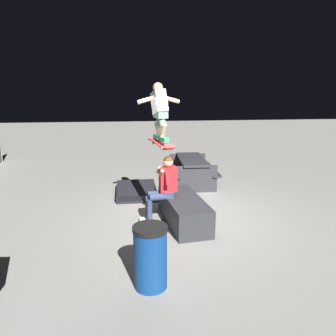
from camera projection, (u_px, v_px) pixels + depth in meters
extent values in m
plane|color=gray|center=(181.00, 219.00, 6.74)|extent=(40.00, 40.00, 0.00)
cube|color=#28282D|center=(184.00, 210.00, 6.49)|extent=(1.81, 0.89, 0.53)
cube|color=#2D3856|center=(168.00, 194.00, 6.48)|extent=(0.32, 0.20, 0.12)
cube|color=red|center=(168.00, 179.00, 6.41)|extent=(0.24, 0.36, 0.50)
sphere|color=tan|center=(168.00, 162.00, 6.32)|extent=(0.20, 0.20, 0.20)
sphere|color=#5C3219|center=(168.00, 161.00, 6.31)|extent=(0.19, 0.19, 0.19)
cylinder|color=red|center=(167.00, 178.00, 6.19)|extent=(0.20, 0.10, 0.29)
cylinder|color=tan|center=(161.00, 173.00, 6.21)|extent=(0.24, 0.10, 0.19)
cylinder|color=red|center=(163.00, 173.00, 6.56)|extent=(0.20, 0.10, 0.29)
cylinder|color=tan|center=(159.00, 170.00, 6.44)|extent=(0.24, 0.10, 0.19)
cylinder|color=#2D3856|center=(159.00, 197.00, 6.36)|extent=(0.19, 0.41, 0.14)
cylinder|color=#2D3856|center=(150.00, 211.00, 6.38)|extent=(0.11, 0.11, 0.49)
cube|color=white|center=(147.00, 223.00, 6.43)|extent=(0.13, 0.27, 0.08)
cylinder|color=#2D3856|center=(157.00, 194.00, 6.53)|extent=(0.19, 0.41, 0.14)
cylinder|color=#2D3856|center=(148.00, 208.00, 6.55)|extent=(0.11, 0.11, 0.49)
cube|color=white|center=(146.00, 219.00, 6.60)|extent=(0.13, 0.27, 0.08)
cube|color=#B72D2D|center=(161.00, 144.00, 6.40)|extent=(0.82, 0.42, 0.11)
cube|color=#B72D2D|center=(153.00, 139.00, 6.80)|extent=(0.17, 0.23, 0.04)
cube|color=#B72D2D|center=(170.00, 146.00, 5.99)|extent=(0.17, 0.22, 0.07)
cube|color=#99999E|center=(156.00, 143.00, 6.65)|extent=(0.11, 0.17, 0.04)
cylinder|color=white|center=(152.00, 144.00, 6.63)|extent=(0.06, 0.04, 0.05)
cylinder|color=white|center=(160.00, 144.00, 6.69)|extent=(0.06, 0.04, 0.05)
cube|color=#99999E|center=(166.00, 147.00, 6.15)|extent=(0.11, 0.17, 0.04)
cylinder|color=white|center=(162.00, 149.00, 6.13)|extent=(0.06, 0.04, 0.05)
cylinder|color=white|center=(170.00, 148.00, 6.19)|extent=(0.06, 0.04, 0.05)
cube|color=#2D9E66|center=(158.00, 137.00, 6.53)|extent=(0.28, 0.17, 0.08)
cube|color=#2D9E66|center=(164.00, 139.00, 6.21)|extent=(0.28, 0.17, 0.08)
cylinder|color=tan|center=(158.00, 129.00, 6.44)|extent=(0.26, 0.16, 0.31)
cylinder|color=slate|center=(160.00, 120.00, 6.33)|extent=(0.36, 0.22, 0.33)
cylinder|color=tan|center=(163.00, 131.00, 6.22)|extent=(0.26, 0.16, 0.31)
cylinder|color=slate|center=(162.00, 120.00, 6.23)|extent=(0.36, 0.22, 0.33)
cube|color=slate|center=(161.00, 115.00, 6.26)|extent=(0.34, 0.28, 0.12)
cube|color=white|center=(159.00, 102.00, 6.27)|extent=(0.49, 0.34, 0.52)
sphere|color=tan|center=(158.00, 88.00, 6.26)|extent=(0.20, 0.20, 0.20)
cylinder|color=tan|center=(148.00, 99.00, 6.19)|extent=(0.20, 0.45, 0.19)
cylinder|color=tan|center=(169.00, 99.00, 6.36)|extent=(0.20, 0.45, 0.19)
cube|color=black|center=(137.00, 194.00, 8.18)|extent=(1.21, 1.02, 0.06)
cube|color=black|center=(137.00, 192.00, 8.16)|extent=(1.16, 1.02, 0.35)
cube|color=black|center=(117.00, 193.00, 8.11)|extent=(1.07, 0.07, 0.16)
cube|color=black|center=(156.00, 192.00, 8.22)|extent=(1.07, 0.07, 0.16)
cube|color=#28282D|center=(192.00, 159.00, 9.00)|extent=(1.71, 0.74, 0.06)
cube|color=#28282D|center=(172.00, 170.00, 9.02)|extent=(1.70, 0.28, 0.04)
cube|color=#28282D|center=(211.00, 169.00, 9.12)|extent=(1.70, 0.28, 0.04)
cube|color=#28282D|center=(187.00, 165.00, 9.83)|extent=(0.08, 1.10, 0.72)
cube|color=#28282D|center=(196.00, 179.00, 8.34)|extent=(0.08, 1.10, 0.72)
cylinder|color=navy|center=(150.00, 259.00, 4.35)|extent=(0.45, 0.45, 0.84)
cylinder|color=black|center=(150.00, 229.00, 4.24)|extent=(0.48, 0.48, 0.06)
cylinder|color=slate|center=(0.00, 144.00, 11.72)|extent=(0.05, 0.05, 1.35)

